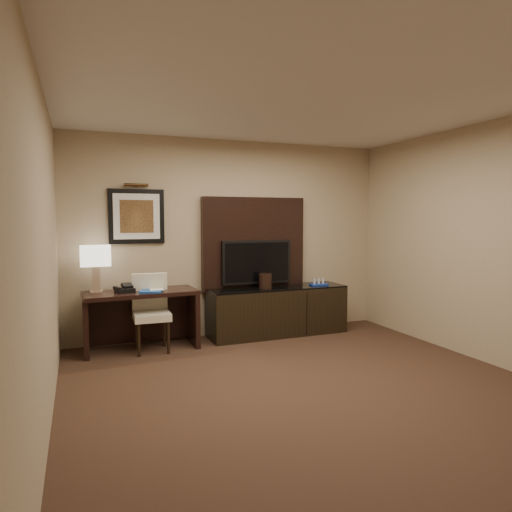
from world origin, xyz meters
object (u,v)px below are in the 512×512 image
tv (256,262)px  table_lamp (96,270)px  ice_bucket (265,281)px  desk_chair (152,315)px  credenza (277,311)px  desk (142,320)px  desk_phone (125,288)px  minibar_tray (319,282)px

tv → table_lamp: (-2.12, -0.08, -0.01)m
ice_bucket → desk_chair: bearing=-173.8°
credenza → desk_chair: 1.78m
desk_chair → table_lamp: table_lamp is taller
table_lamp → ice_bucket: size_ratio=2.74×
credenza → desk: bearing=-179.3°
desk_phone → minibar_tray: 2.68m
tv → table_lamp: tv is taller
credenza → minibar_tray: size_ratio=7.80×
desk → table_lamp: table_lamp is taller
desk_phone → credenza: bearing=-15.1°
tv → desk_phone: (-1.80, -0.22, -0.24)m
ice_bucket → desk_phone: bearing=-178.1°
tv → desk_phone: bearing=-172.9°
minibar_tray → table_lamp: bearing=177.8°
desk → desk_phone: (-0.20, -0.03, 0.42)m
desk → credenza: size_ratio=0.70×
tv → minibar_tray: bearing=-12.8°
desk → ice_bucket: size_ratio=6.75×
desk → credenza: (1.87, 0.05, -0.03)m
desk_phone → minibar_tray: size_ratio=0.81×
desk_phone → minibar_tray: (2.68, 0.02, -0.06)m
credenza → minibar_tray: 0.73m
desk → credenza: desk is taller
table_lamp → ice_bucket: bearing=-2.1°
credenza → desk_chair: size_ratio=2.16×
tv → desk_phone: size_ratio=4.96×
credenza → ice_bucket: ice_bucket is taller
minibar_tray → desk: bearing=179.8°
desk → desk_chair: 0.20m
credenza → desk_chair: bearing=-174.5°
desk → tv: (1.60, 0.19, 0.65)m
desk_chair → ice_bucket: desk_chair is taller
desk_chair → minibar_tray: (2.38, 0.13, 0.27)m
ice_bucket → table_lamp: bearing=177.9°
minibar_tray → credenza: bearing=174.5°
credenza → tv: (-0.26, 0.14, 0.68)m
tv → minibar_tray: 0.96m
tv → desk_chair: size_ratio=1.11×
tv → ice_bucket: (0.07, -0.16, -0.25)m
desk_chair → desk_phone: desk_chair is taller
table_lamp → desk_phone: table_lamp is taller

